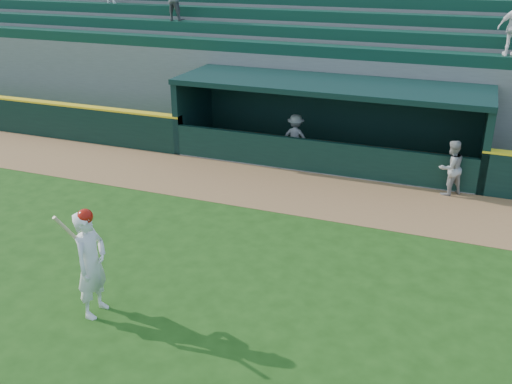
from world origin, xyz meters
The scene contains 7 objects.
ground centered at (0.00, 0.00, 0.00)m, with size 120.00×120.00×0.00m, color #1C4310.
warning_track centered at (0.00, 4.90, 0.01)m, with size 40.00×3.00×0.01m, color olive.
dugout_player_front centered at (3.78, 6.22, 0.76)m, with size 0.73×0.57×1.51m, color #9F9F9A.
dugout_player_inside centered at (-0.93, 7.43, 0.72)m, with size 0.93×0.53×1.44m, color #969691.
dugout centered at (0.00, 8.00, 1.36)m, with size 9.40×2.80×2.46m.
stands centered at (-0.02, 12.58, 2.41)m, with size 34.50×6.25×7.60m.
batter_at_plate centered at (-1.78, -1.83, 1.03)m, with size 0.56×0.83×2.08m.
Camera 1 is at (4.07, -8.92, 6.08)m, focal length 40.00 mm.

